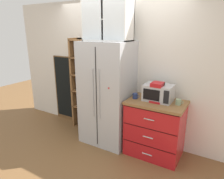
# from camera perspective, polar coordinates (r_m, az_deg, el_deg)

# --- Properties ---
(ground_plane) EXTENTS (10.69, 10.69, 0.00)m
(ground_plane) POSITION_cam_1_polar(r_m,az_deg,el_deg) (3.95, -1.43, -13.98)
(ground_plane) COLOR brown
(wall_back_cream) EXTENTS (4.99, 0.10, 2.55)m
(wall_back_cream) POSITION_cam_1_polar(r_m,az_deg,el_deg) (3.82, 1.65, 5.50)
(wall_back_cream) COLOR silver
(wall_back_cream) RESTS_ON ground
(refrigerator) EXTENTS (0.86, 0.69, 1.83)m
(refrigerator) POSITION_cam_1_polar(r_m,az_deg,el_deg) (3.59, -1.37, -1.17)
(refrigerator) COLOR #B7BABF
(refrigerator) RESTS_ON ground
(pantry_shelf_column) EXTENTS (0.53, 0.28, 1.85)m
(pantry_shelf_column) POSITION_cam_1_polar(r_m,az_deg,el_deg) (4.19, -7.69, 1.88)
(pantry_shelf_column) COLOR brown
(pantry_shelf_column) RESTS_ON ground
(counter_cabinet) EXTENTS (0.90, 0.64, 0.92)m
(counter_cabinet) POSITION_cam_1_polar(r_m,az_deg,el_deg) (3.43, 12.06, -10.56)
(counter_cabinet) COLOR red
(counter_cabinet) RESTS_ON ground
(microwave) EXTENTS (0.44, 0.33, 0.26)m
(microwave) POSITION_cam_1_polar(r_m,az_deg,el_deg) (3.25, 13.01, -0.89)
(microwave) COLOR #B7BABF
(microwave) RESTS_ON counter_cabinet
(coffee_maker) EXTENTS (0.17, 0.20, 0.31)m
(coffee_maker) POSITION_cam_1_polar(r_m,az_deg,el_deg) (3.21, 12.75, -0.64)
(coffee_maker) COLOR red
(coffee_maker) RESTS_ON counter_cabinet
(mug_sage) EXTENTS (0.11, 0.08, 0.09)m
(mug_sage) POSITION_cam_1_polar(r_m,az_deg,el_deg) (3.18, 18.30, -3.37)
(mug_sage) COLOR #8CA37F
(mug_sage) RESTS_ON counter_cabinet
(mug_navy) EXTENTS (0.12, 0.08, 0.09)m
(mug_navy) POSITION_cam_1_polar(r_m,az_deg,el_deg) (3.31, 6.62, -1.82)
(mug_navy) COLOR navy
(mug_navy) RESTS_ON counter_cabinet
(bottle_green) EXTENTS (0.06, 0.06, 0.25)m
(bottle_green) POSITION_cam_1_polar(r_m,az_deg,el_deg) (3.22, 12.72, -1.47)
(bottle_green) COLOR #285B33
(bottle_green) RESTS_ON counter_cabinet
(upper_cabinet) EXTENTS (0.82, 0.32, 0.67)m
(upper_cabinet) POSITION_cam_1_polar(r_m,az_deg,el_deg) (3.46, -1.08, 19.11)
(upper_cabinet) COLOR silver
(upper_cabinet) RESTS_ON refrigerator
(chalkboard_menu) EXTENTS (0.60, 0.04, 1.46)m
(chalkboard_menu) POSITION_cam_1_polar(r_m,az_deg,el_deg) (4.64, -12.94, 0.21)
(chalkboard_menu) COLOR brown
(chalkboard_menu) RESTS_ON ground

